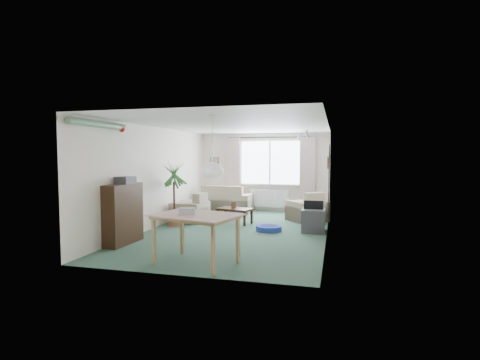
% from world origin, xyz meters
% --- Properties ---
extents(ground, '(6.50, 6.50, 0.00)m').
position_xyz_m(ground, '(0.00, 0.00, 0.00)').
color(ground, '#315141').
extents(window, '(1.80, 0.03, 1.30)m').
position_xyz_m(window, '(0.20, 3.23, 1.50)').
color(window, white).
extents(curtain_rod, '(2.60, 0.03, 0.03)m').
position_xyz_m(curtain_rod, '(0.20, 3.15, 2.27)').
color(curtain_rod, black).
extents(curtain_left, '(0.45, 0.08, 2.00)m').
position_xyz_m(curtain_left, '(-0.95, 3.13, 1.27)').
color(curtain_left, beige).
extents(curtain_right, '(0.45, 0.08, 2.00)m').
position_xyz_m(curtain_right, '(1.35, 3.13, 1.27)').
color(curtain_right, beige).
extents(radiator, '(1.20, 0.10, 0.55)m').
position_xyz_m(radiator, '(0.20, 3.19, 0.40)').
color(radiator, white).
extents(doorway, '(0.03, 0.95, 2.00)m').
position_xyz_m(doorway, '(1.99, 2.20, 1.00)').
color(doorway, black).
extents(pendant_lamp, '(0.36, 0.36, 0.36)m').
position_xyz_m(pendant_lamp, '(0.20, -2.30, 1.48)').
color(pendant_lamp, white).
extents(tinsel_garland, '(1.60, 1.60, 0.12)m').
position_xyz_m(tinsel_garland, '(-1.92, -2.30, 2.28)').
color(tinsel_garland, '#196626').
extents(bauble_cluster_a, '(0.20, 0.20, 0.20)m').
position_xyz_m(bauble_cluster_a, '(1.30, 0.90, 2.22)').
color(bauble_cluster_a, silver).
extents(bauble_cluster_b, '(0.20, 0.20, 0.20)m').
position_xyz_m(bauble_cluster_b, '(1.60, -0.30, 2.22)').
color(bauble_cluster_b, silver).
extents(wall_picture_back, '(0.28, 0.03, 0.22)m').
position_xyz_m(wall_picture_back, '(-1.60, 3.23, 1.55)').
color(wall_picture_back, brown).
extents(wall_picture_right, '(0.03, 0.24, 0.30)m').
position_xyz_m(wall_picture_right, '(1.98, 1.20, 1.55)').
color(wall_picture_right, brown).
extents(sofa, '(1.62, 0.86, 0.81)m').
position_xyz_m(sofa, '(-1.10, 2.75, 0.41)').
color(sofa, '#BCAD8E').
rests_on(sofa, ground).
extents(armchair_corner, '(1.19, 1.19, 0.78)m').
position_xyz_m(armchair_corner, '(1.45, 1.75, 0.39)').
color(armchair_corner, beige).
rests_on(armchair_corner, ground).
extents(armchair_left, '(0.86, 0.90, 0.75)m').
position_xyz_m(armchair_left, '(-1.50, 0.88, 0.38)').
color(armchair_left, beige).
rests_on(armchair_left, ground).
extents(coffee_table, '(0.95, 0.68, 0.39)m').
position_xyz_m(coffee_table, '(-0.29, 0.92, 0.19)').
color(coffee_table, black).
rests_on(coffee_table, ground).
extents(photo_frame, '(0.12, 0.03, 0.16)m').
position_xyz_m(photo_frame, '(-0.32, 0.89, 0.47)').
color(photo_frame, brown).
rests_on(photo_frame, coffee_table).
extents(bookshelf, '(0.36, 0.97, 1.18)m').
position_xyz_m(bookshelf, '(-1.84, -1.73, 0.59)').
color(bookshelf, black).
rests_on(bookshelf, ground).
extents(hifi_box, '(0.30, 0.37, 0.14)m').
position_xyz_m(hifi_box, '(-1.81, -1.65, 1.25)').
color(hifi_box, '#3A3B40').
rests_on(hifi_box, bookshelf).
extents(houseplant, '(0.80, 0.80, 1.58)m').
position_xyz_m(houseplant, '(-1.65, 0.24, 0.79)').
color(houseplant, '#205D2C').
rests_on(houseplant, ground).
extents(dining_table, '(1.40, 1.11, 0.77)m').
position_xyz_m(dining_table, '(0.02, -2.60, 0.39)').
color(dining_table, '#A7755A').
rests_on(dining_table, ground).
extents(gift_box, '(0.29, 0.25, 0.12)m').
position_xyz_m(gift_box, '(-0.12, -2.61, 0.83)').
color(gift_box, '#B0AFBA').
rests_on(gift_box, dining_table).
extents(tv_cube, '(0.53, 0.58, 0.52)m').
position_xyz_m(tv_cube, '(1.70, 0.35, 0.26)').
color(tv_cube, '#3B3B41').
rests_on(tv_cube, ground).
extents(pet_bed, '(0.76, 0.76, 0.12)m').
position_xyz_m(pet_bed, '(0.70, 0.21, 0.06)').
color(pet_bed, navy).
rests_on(pet_bed, ground).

